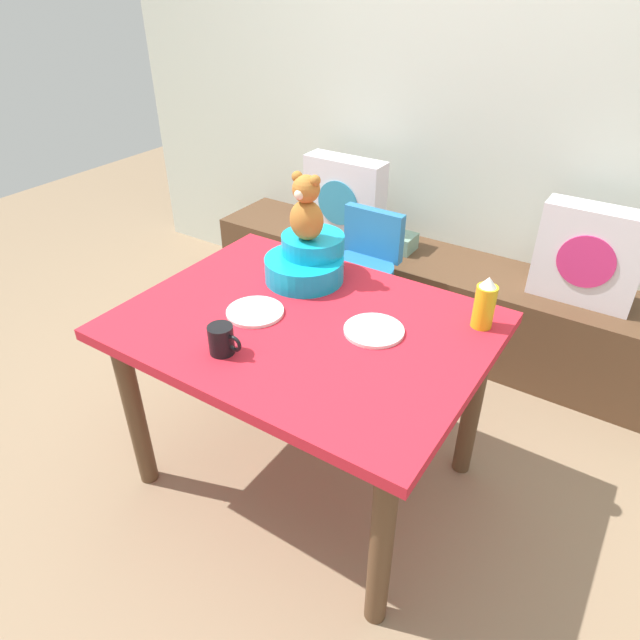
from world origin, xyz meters
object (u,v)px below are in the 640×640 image
at_px(pillow_floral_left, 344,199).
at_px(dinner_plate_far, 374,330).
at_px(dinner_plate_near, 255,312).
at_px(dining_table, 304,347).
at_px(coffee_mug, 222,340).
at_px(ketchup_bottle, 485,304).
at_px(highchair, 359,272).
at_px(pillow_floral_right, 589,256).
at_px(infant_seat_teal, 307,260).
at_px(book_stack, 396,241).
at_px(teddy_bear, 306,209).

relative_size(pillow_floral_left, dinner_plate_far, 2.20).
bearing_deg(dinner_plate_far, dinner_plate_near, -162.86).
bearing_deg(dining_table, coffee_mug, -110.95).
xyz_separation_m(ketchup_bottle, coffee_mug, (-0.62, -0.59, -0.04)).
distance_m(pillow_floral_left, highchair, 0.56).
distance_m(pillow_floral_right, dinner_plate_far, 1.21).
relative_size(infant_seat_teal, coffee_mug, 2.75).
distance_m(infant_seat_teal, ketchup_bottle, 0.68).
height_order(pillow_floral_right, dinner_plate_near, pillow_floral_right).
bearing_deg(dinner_plate_near, coffee_mug, -75.48).
xyz_separation_m(coffee_mug, dinner_plate_near, (-0.06, 0.23, -0.04)).
xyz_separation_m(pillow_floral_left, coffee_mug, (0.45, -1.48, 0.11)).
distance_m(pillow_floral_right, ketchup_bottle, 0.92).
height_order(pillow_floral_left, book_stack, pillow_floral_left).
bearing_deg(dinner_plate_far, pillow_floral_left, 125.07).
distance_m(highchair, dinner_plate_near, 0.86).
bearing_deg(dinner_plate_near, teddy_bear, 89.20).
xyz_separation_m(highchair, dinner_plate_near, (0.05, -0.83, 0.22)).
xyz_separation_m(coffee_mug, dinner_plate_far, (0.34, 0.36, -0.04)).
bearing_deg(book_stack, infant_seat_teal, -85.44).
height_order(dining_table, coffee_mug, coffee_mug).
xyz_separation_m(book_stack, teddy_bear, (0.08, -0.95, 0.51)).
distance_m(infant_seat_teal, dinner_plate_far, 0.44).
height_order(ketchup_bottle, dinner_plate_far, ketchup_bottle).
xyz_separation_m(infant_seat_teal, teddy_bear, (-0.00, -0.00, 0.21)).
distance_m(highchair, ketchup_bottle, 0.92).
xyz_separation_m(dinner_plate_near, dinner_plate_far, (0.40, 0.12, 0.00)).
bearing_deg(coffee_mug, book_stack, 95.03).
xyz_separation_m(teddy_bear, dinner_plate_far, (0.40, -0.19, -0.27)).
xyz_separation_m(book_stack, dinner_plate_far, (0.47, -1.14, 0.24)).
bearing_deg(coffee_mug, pillow_floral_left, 106.80).
distance_m(book_stack, dining_table, 1.24).
bearing_deg(dinner_plate_near, pillow_floral_right, 55.15).
distance_m(dining_table, teddy_bear, 0.49).
bearing_deg(teddy_bear, dinner_plate_far, -25.77).
distance_m(pillow_floral_left, teddy_bear, 1.06).
relative_size(infant_seat_teal, teddy_bear, 1.32).
bearing_deg(ketchup_bottle, coffee_mug, -136.68).
distance_m(infant_seat_teal, coffee_mug, 0.55).
xyz_separation_m(highchair, dinner_plate_far, (0.45, -0.70, 0.22)).
xyz_separation_m(book_stack, highchair, (0.02, -0.44, 0.02)).
bearing_deg(pillow_floral_left, book_stack, 3.82).
distance_m(book_stack, highchair, 0.44).
height_order(pillow_floral_left, coffee_mug, pillow_floral_left).
relative_size(book_stack, infant_seat_teal, 0.61).
bearing_deg(teddy_bear, book_stack, 94.55).
xyz_separation_m(book_stack, dining_table, (0.24, -1.21, 0.13)).
height_order(pillow_floral_right, infant_seat_teal, same).
bearing_deg(dinner_plate_near, highchair, 93.40).
relative_size(pillow_floral_left, ketchup_bottle, 2.38).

